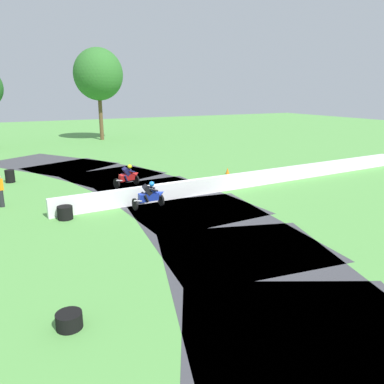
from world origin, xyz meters
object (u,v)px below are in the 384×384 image
(tire_stack_mid_b, at_px, (10,176))
(tire_stack_near, at_px, (69,320))
(motorcycle_chase_red, at_px, (128,176))
(traffic_cone, at_px, (228,171))
(track_marshal, at_px, (0,191))
(motorcycle_lead_blue, at_px, (150,195))
(tire_stack_mid_a, at_px, (65,213))

(tire_stack_mid_b, bearing_deg, tire_stack_near, -88.29)
(motorcycle_chase_red, xyz_separation_m, tire_stack_near, (-5.78, -13.00, -0.45))
(tire_stack_mid_b, xyz_separation_m, traffic_cone, (13.56, -4.20, -0.18))
(motorcycle_chase_red, height_order, tire_stack_near, motorcycle_chase_red)
(tire_stack_near, distance_m, track_marshal, 11.96)
(tire_stack_near, height_order, track_marshal, track_marshal)
(track_marshal, bearing_deg, traffic_cone, 5.46)
(motorcycle_lead_blue, distance_m, traffic_cone, 9.18)
(tire_stack_near, distance_m, tire_stack_mid_b, 17.45)
(tire_stack_mid_b, distance_m, track_marshal, 5.61)
(track_marshal, bearing_deg, tire_stack_mid_b, 83.52)
(motorcycle_chase_red, bearing_deg, tire_stack_near, -113.95)
(motorcycle_chase_red, distance_m, tire_stack_mid_b, 7.71)
(tire_stack_mid_a, height_order, tire_stack_mid_b, tire_stack_mid_b)
(motorcycle_lead_blue, height_order, tire_stack_near, motorcycle_lead_blue)
(tire_stack_near, height_order, traffic_cone, traffic_cone)
(motorcycle_chase_red, xyz_separation_m, track_marshal, (-6.93, -1.12, 0.17))
(motorcycle_chase_red, distance_m, track_marshal, 7.02)
(tire_stack_mid_b, relative_size, traffic_cone, 1.82)
(motorcycle_chase_red, distance_m, traffic_cone, 7.27)
(tire_stack_mid_a, height_order, track_marshal, track_marshal)
(tire_stack_near, bearing_deg, tire_stack_mid_a, 81.09)
(motorcycle_lead_blue, relative_size, tire_stack_near, 2.61)
(tire_stack_near, bearing_deg, tire_stack_mid_b, 91.71)
(tire_stack_near, distance_m, tire_stack_mid_a, 8.59)
(track_marshal, bearing_deg, motorcycle_lead_blue, -29.21)
(motorcycle_lead_blue, distance_m, motorcycle_chase_red, 4.77)
(motorcycle_lead_blue, xyz_separation_m, tire_stack_mid_b, (-5.86, 9.19, -0.26))
(tire_stack_near, distance_m, traffic_cone, 18.58)
(motorcycle_lead_blue, distance_m, tire_stack_mid_b, 10.90)
(motorcycle_chase_red, height_order, track_marshal, track_marshal)
(track_marshal, height_order, traffic_cone, track_marshal)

